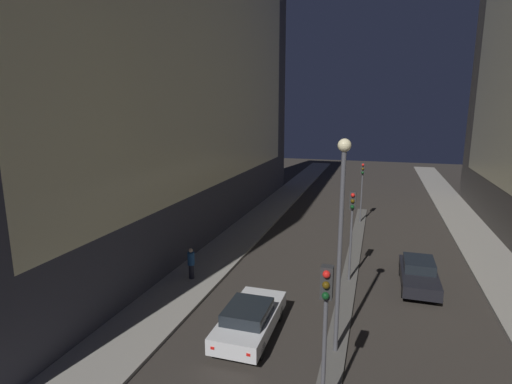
{
  "coord_description": "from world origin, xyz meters",
  "views": [
    {
      "loc": [
        1.1,
        -5.8,
        8.83
      ],
      "look_at": [
        -5.73,
        16.32,
        4.03
      ],
      "focal_mm": 28.0,
      "sensor_mm": 36.0,
      "label": 1
    }
  ],
  "objects_px": {
    "traffic_light_near": "(326,311)",
    "car_left_lane": "(250,319)",
    "street_lamp": "(341,221)",
    "pedestrian_on_left_sidewalk": "(191,263)",
    "car_right_lane": "(419,274)",
    "traffic_light_far": "(362,179)",
    "traffic_light_mid": "(352,216)"
  },
  "relations": [
    {
      "from": "traffic_light_far",
      "to": "car_right_lane",
      "type": "height_order",
      "value": "traffic_light_far"
    },
    {
      "from": "car_left_lane",
      "to": "pedestrian_on_left_sidewalk",
      "type": "distance_m",
      "value": 6.04
    },
    {
      "from": "traffic_light_mid",
      "to": "pedestrian_on_left_sidewalk",
      "type": "distance_m",
      "value": 8.61
    },
    {
      "from": "car_left_lane",
      "to": "traffic_light_far",
      "type": "bearing_deg",
      "value": 79.18
    },
    {
      "from": "car_left_lane",
      "to": "street_lamp",
      "type": "bearing_deg",
      "value": -3.61
    },
    {
      "from": "traffic_light_mid",
      "to": "pedestrian_on_left_sidewalk",
      "type": "xyz_separation_m",
      "value": [
        -7.9,
        -2.24,
        -2.57
      ]
    },
    {
      "from": "traffic_light_near",
      "to": "street_lamp",
      "type": "distance_m",
      "value": 3.93
    },
    {
      "from": "traffic_light_far",
      "to": "car_left_lane",
      "type": "bearing_deg",
      "value": -100.82
    },
    {
      "from": "traffic_light_far",
      "to": "pedestrian_on_left_sidewalk",
      "type": "relative_size",
      "value": 2.86
    },
    {
      "from": "traffic_light_near",
      "to": "traffic_light_far",
      "type": "bearing_deg",
      "value": 90.0
    },
    {
      "from": "traffic_light_mid",
      "to": "traffic_light_far",
      "type": "height_order",
      "value": "same"
    },
    {
      "from": "street_lamp",
      "to": "traffic_light_near",
      "type": "bearing_deg",
      "value": -90.0
    },
    {
      "from": "traffic_light_near",
      "to": "street_lamp",
      "type": "xyz_separation_m",
      "value": [
        0.0,
        3.64,
        1.5
      ]
    },
    {
      "from": "car_right_lane",
      "to": "pedestrian_on_left_sidewalk",
      "type": "xyz_separation_m",
      "value": [
        -11.29,
        -2.72,
        0.3
      ]
    },
    {
      "from": "traffic_light_mid",
      "to": "traffic_light_far",
      "type": "bearing_deg",
      "value": 90.0
    },
    {
      "from": "car_right_lane",
      "to": "pedestrian_on_left_sidewalk",
      "type": "distance_m",
      "value": 11.62
    },
    {
      "from": "traffic_light_far",
      "to": "car_right_lane",
      "type": "relative_size",
      "value": 1.08
    },
    {
      "from": "traffic_light_near",
      "to": "pedestrian_on_left_sidewalk",
      "type": "relative_size",
      "value": 2.86
    },
    {
      "from": "traffic_light_mid",
      "to": "car_right_lane",
      "type": "distance_m",
      "value": 4.46
    },
    {
      "from": "traffic_light_mid",
      "to": "street_lamp",
      "type": "xyz_separation_m",
      "value": [
        0.0,
        -6.46,
        1.5
      ]
    },
    {
      "from": "street_lamp",
      "to": "car_left_lane",
      "type": "height_order",
      "value": "street_lamp"
    },
    {
      "from": "traffic_light_near",
      "to": "street_lamp",
      "type": "relative_size",
      "value": 0.61
    },
    {
      "from": "street_lamp",
      "to": "car_right_lane",
      "type": "height_order",
      "value": "street_lamp"
    },
    {
      "from": "traffic_light_far",
      "to": "car_right_lane",
      "type": "xyz_separation_m",
      "value": [
        3.39,
        -11.0,
        -2.87
      ]
    },
    {
      "from": "traffic_light_near",
      "to": "car_left_lane",
      "type": "xyz_separation_m",
      "value": [
        -3.39,
        3.85,
        -2.85
      ]
    },
    {
      "from": "traffic_light_near",
      "to": "pedestrian_on_left_sidewalk",
      "type": "bearing_deg",
      "value": 135.15
    },
    {
      "from": "car_right_lane",
      "to": "traffic_light_near",
      "type": "bearing_deg",
      "value": -107.76
    },
    {
      "from": "traffic_light_near",
      "to": "street_lamp",
      "type": "height_order",
      "value": "street_lamp"
    },
    {
      "from": "traffic_light_near",
      "to": "car_right_lane",
      "type": "xyz_separation_m",
      "value": [
        3.39,
        10.58,
        -2.87
      ]
    },
    {
      "from": "traffic_light_mid",
      "to": "pedestrian_on_left_sidewalk",
      "type": "height_order",
      "value": "traffic_light_mid"
    },
    {
      "from": "traffic_light_far",
      "to": "car_left_lane",
      "type": "distance_m",
      "value": 18.27
    },
    {
      "from": "car_left_lane",
      "to": "pedestrian_on_left_sidewalk",
      "type": "relative_size",
      "value": 2.74
    }
  ]
}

